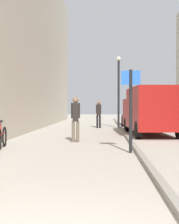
# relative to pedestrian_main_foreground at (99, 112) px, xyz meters

# --- Properties ---
(ground_plane) EXTENTS (80.00, 80.00, 0.00)m
(ground_plane) POSITION_rel_pedestrian_main_foreground_xyz_m (-0.12, -6.35, -1.04)
(ground_plane) COLOR #A8A093
(kerb_strip) EXTENTS (0.16, 40.00, 0.12)m
(kerb_strip) POSITION_rel_pedestrian_main_foreground_xyz_m (1.46, -6.35, -0.98)
(kerb_strip) COLOR gray
(kerb_strip) RESTS_ON ground_plane
(pedestrian_main_foreground) EXTENTS (0.35, 0.24, 1.80)m
(pedestrian_main_foreground) POSITION_rel_pedestrian_main_foreground_xyz_m (0.00, 0.00, 0.00)
(pedestrian_main_foreground) COLOR black
(pedestrian_main_foreground) RESTS_ON ground_plane
(pedestrian_mid_block) EXTENTS (0.36, 0.24, 1.83)m
(pedestrian_mid_block) POSITION_rel_pedestrian_main_foreground_xyz_m (-0.76, -8.38, 0.01)
(pedestrian_mid_block) COLOR brown
(pedestrian_mid_block) RESTS_ON ground_plane
(delivery_van) EXTENTS (2.41, 5.68, 2.37)m
(delivery_van) POSITION_rel_pedestrian_main_foreground_xyz_m (2.71, -4.95, 0.23)
(delivery_van) COLOR maroon
(delivery_van) RESTS_ON ground_plane
(parked_car) EXTENTS (1.99, 4.28, 1.45)m
(parked_car) POSITION_rel_pedestrian_main_foreground_xyz_m (2.59, 3.19, -0.33)
(parked_car) COLOR black
(parked_car) RESTS_ON ground_plane
(street_sign_post) EXTENTS (0.60, 0.10, 2.60)m
(street_sign_post) POSITION_rel_pedestrian_main_foreground_xyz_m (1.24, -11.19, 0.51)
(street_sign_post) COLOR black
(street_sign_post) RESTS_ON ground_plane
(lamp_post) EXTENTS (0.28, 0.28, 4.76)m
(lamp_post) POSITION_rel_pedestrian_main_foreground_xyz_m (1.33, 0.14, 1.68)
(lamp_post) COLOR black
(lamp_post) RESTS_ON ground_plane
(bicycle_leaning) EXTENTS (0.32, 1.76, 0.98)m
(bicycle_leaning) POSITION_rel_pedestrian_main_foreground_xyz_m (-3.13, -10.36, -0.66)
(bicycle_leaning) COLOR black
(bicycle_leaning) RESTS_ON ground_plane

